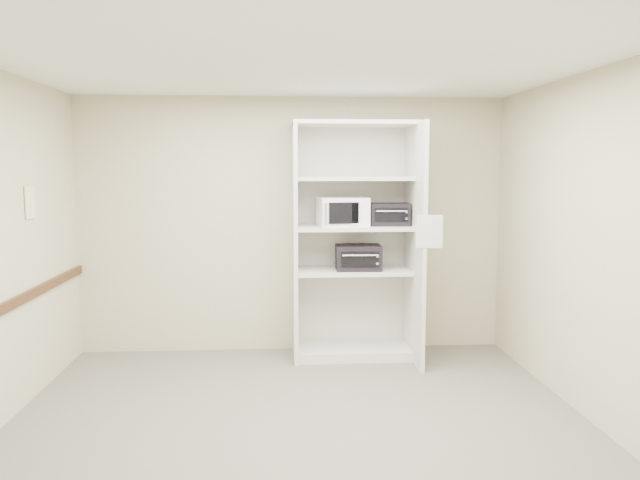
{
  "coord_description": "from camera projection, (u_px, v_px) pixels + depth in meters",
  "views": [
    {
      "loc": [
        -0.16,
        -4.62,
        1.94
      ],
      "look_at": [
        0.25,
        1.25,
        1.27
      ],
      "focal_mm": 35.0,
      "sensor_mm": 36.0,
      "label": 1
    }
  ],
  "objects": [
    {
      "name": "floor",
      "position": [
        300.0,
        422.0,
        4.81
      ],
      "size": [
        4.5,
        4.0,
        0.01
      ],
      "primitive_type": "cube",
      "color": "#625F53",
      "rests_on": "ground"
    },
    {
      "name": "toaster_oven_lower",
      "position": [
        358.0,
        257.0,
        6.37
      ],
      "size": [
        0.47,
        0.36,
        0.25
      ],
      "primitive_type": "cube",
      "rotation": [
        0.0,
        0.0,
        -0.03
      ],
      "color": "black",
      "rests_on": "shelving_unit"
    },
    {
      "name": "shelving_unit",
      "position": [
        358.0,
        248.0,
        6.42
      ],
      "size": [
        1.24,
        0.92,
        2.42
      ],
      "color": "beige",
      "rests_on": "floor"
    },
    {
      "name": "wall_right",
      "position": [
        590.0,
        246.0,
        4.82
      ],
      "size": [
        0.02,
        4.0,
        2.7
      ],
      "primitive_type": "cube",
      "color": "#B6AA89",
      "rests_on": "ground"
    },
    {
      "name": "microwave",
      "position": [
        343.0,
        212.0,
        6.31
      ],
      "size": [
        0.52,
        0.42,
        0.29
      ],
      "primitive_type": "cube",
      "rotation": [
        0.0,
        0.0,
        0.12
      ],
      "color": "white",
      "rests_on": "shelving_unit"
    },
    {
      "name": "toaster_oven_upper",
      "position": [
        389.0,
        214.0,
        6.39
      ],
      "size": [
        0.41,
        0.31,
        0.23
      ],
      "primitive_type": "cube",
      "rotation": [
        0.0,
        0.0,
        -0.03
      ],
      "color": "black",
      "rests_on": "shelving_unit"
    },
    {
      "name": "wall_front",
      "position": [
        315.0,
        308.0,
        2.68
      ],
      "size": [
        4.5,
        0.02,
        2.7
      ],
      "primitive_type": "cube",
      "color": "#B6AA89",
      "rests_on": "ground"
    },
    {
      "name": "wall_back",
      "position": [
        292.0,
        225.0,
        6.64
      ],
      "size": [
        4.5,
        0.02,
        2.7
      ],
      "primitive_type": "cube",
      "color": "#B6AA89",
      "rests_on": "ground"
    },
    {
      "name": "wall_poster",
      "position": [
        30.0,
        202.0,
        5.25
      ],
      "size": [
        0.01,
        0.2,
        0.28
      ],
      "primitive_type": "cube",
      "color": "white",
      "rests_on": "wall_left"
    },
    {
      "name": "ceiling",
      "position": [
        298.0,
        64.0,
        4.51
      ],
      "size": [
        4.5,
        4.0,
        0.01
      ],
      "primitive_type": "cube",
      "color": "white"
    },
    {
      "name": "paper_sign",
      "position": [
        430.0,
        232.0,
        5.81
      ],
      "size": [
        0.24,
        0.03,
        0.3
      ],
      "primitive_type": "cube",
      "rotation": [
        0.0,
        0.0,
        -0.09
      ],
      "color": "white",
      "rests_on": "shelving_unit"
    }
  ]
}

